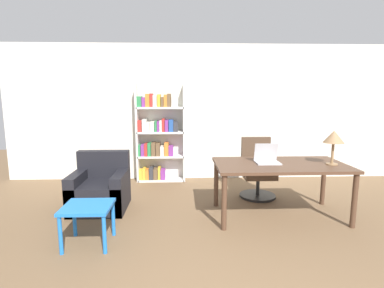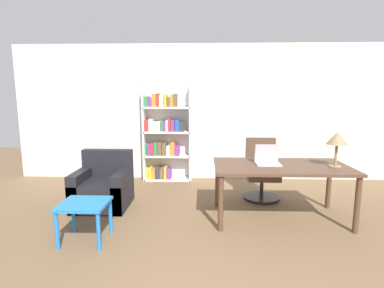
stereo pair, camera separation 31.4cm
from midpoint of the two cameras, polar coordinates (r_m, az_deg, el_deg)
name	(u,v)px [view 2 (the right image)]	position (r m, az deg, el deg)	size (l,w,h in m)	color
wall_back	(213,113)	(6.08, 5.44, 5.92)	(8.00, 0.06, 2.70)	silver
desk	(281,171)	(4.32, 18.60, -4.92)	(1.80, 0.97, 0.76)	#4C3323
laptop	(268,160)	(4.29, 16.25, -2.93)	(0.33, 0.26, 0.27)	#B2B2B7
table_lamp	(337,139)	(4.40, 27.79, 0.76)	(0.27, 0.27, 0.47)	olive
office_chair	(261,173)	(5.18, 14.77, -5.38)	(0.60, 0.60, 0.99)	black
side_table_blue	(84,209)	(3.73, -17.53, -11.74)	(0.54, 0.50, 0.47)	blue
armchair	(103,188)	(4.83, -14.75, -8.14)	(0.79, 0.78, 0.84)	black
bookshelf	(164,136)	(5.96, -3.82, 1.59)	(0.95, 0.28, 1.92)	white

